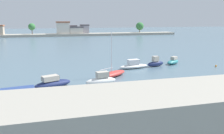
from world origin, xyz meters
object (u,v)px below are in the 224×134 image
(mooring_buoy_0, at_px, (79,90))
(moored_boat_6, at_px, (173,61))
(mooring_buoy_1, at_px, (216,66))
(moored_boat_2, at_px, (101,80))
(moored_boat_5, at_px, (156,63))
(moored_boat_1, at_px, (53,83))
(moored_boat_3, at_px, (113,74))
(mooring_buoy_3, at_px, (193,88))
(moored_boat_0, at_px, (18,93))
(mooring_buoy_4, at_px, (3,90))
(moored_boat_4, at_px, (134,65))

(mooring_buoy_0, bearing_deg, moored_boat_6, 32.82)
(moored_boat_6, height_order, mooring_buoy_1, moored_boat_6)
(moored_boat_2, xyz_separation_m, mooring_buoy_1, (22.26, 6.05, -0.49))
(moored_boat_2, relative_size, moored_boat_6, 1.14)
(moored_boat_5, distance_m, mooring_buoy_1, 10.76)
(moored_boat_1, distance_m, moored_boat_3, 9.27)
(moored_boat_5, distance_m, mooring_buoy_3, 14.02)
(moored_boat_2, bearing_deg, moored_boat_3, 47.38)
(moored_boat_2, bearing_deg, moored_boat_0, -175.66)
(moored_boat_1, relative_size, mooring_buoy_4, 16.39)
(moored_boat_6, xyz_separation_m, mooring_buoy_3, (-5.83, -15.07, -0.35))
(moored_boat_4, height_order, mooring_buoy_0, moored_boat_4)
(mooring_buoy_4, bearing_deg, moored_boat_1, 0.67)
(mooring_buoy_4, bearing_deg, moored_boat_4, 23.24)
(moored_boat_0, bearing_deg, moored_boat_6, 16.03)
(mooring_buoy_3, bearing_deg, moored_boat_0, 173.01)
(moored_boat_1, bearing_deg, mooring_buoy_4, 158.76)
(moored_boat_4, distance_m, mooring_buoy_3, 13.63)
(moored_boat_0, height_order, moored_boat_1, moored_boat_1)
(moored_boat_3, xyz_separation_m, mooring_buoy_3, (7.77, -8.57, -0.28))
(moored_boat_2, xyz_separation_m, moored_boat_5, (11.97, 9.14, -0.00))
(moored_boat_2, relative_size, moored_boat_5, 1.14)
(moored_boat_1, xyz_separation_m, moored_boat_5, (18.03, 8.80, 0.05))
(moored_boat_4, distance_m, moored_boat_6, 8.72)
(moored_boat_4, relative_size, moored_boat_6, 1.46)
(moored_boat_1, height_order, moored_boat_5, moored_boat_5)
(moored_boat_0, xyz_separation_m, mooring_buoy_4, (-2.01, 2.58, -0.35))
(moored_boat_1, xyz_separation_m, mooring_buoy_4, (-5.69, -0.07, -0.46))
(moored_boat_2, height_order, mooring_buoy_3, moored_boat_2)
(moored_boat_2, relative_size, moored_boat_3, 0.65)
(moored_boat_3, bearing_deg, mooring_buoy_3, -83.00)
(mooring_buoy_3, bearing_deg, moored_boat_1, 162.66)
(moored_boat_4, bearing_deg, mooring_buoy_0, -142.38)
(moored_boat_1, distance_m, mooring_buoy_1, 28.90)
(moored_boat_1, relative_size, mooring_buoy_1, 14.40)
(moored_boat_4, bearing_deg, mooring_buoy_4, -164.15)
(moored_boat_1, bearing_deg, moored_boat_4, 9.20)
(moored_boat_3, relative_size, mooring_buoy_0, 18.01)
(moored_boat_4, bearing_deg, moored_boat_6, 4.01)
(moored_boat_1, relative_size, moored_boat_4, 0.90)
(moored_boat_3, height_order, moored_boat_6, moored_boat_3)
(moored_boat_3, distance_m, mooring_buoy_1, 19.85)
(moored_boat_5, bearing_deg, mooring_buoy_3, -112.18)
(moored_boat_4, relative_size, mooring_buoy_0, 15.01)
(mooring_buoy_0, bearing_deg, mooring_buoy_4, 164.68)
(moored_boat_0, relative_size, mooring_buoy_4, 15.17)
(moored_boat_3, relative_size, moored_boat_6, 1.76)
(moored_boat_0, height_order, moored_boat_3, moored_boat_3)
(moored_boat_1, height_order, moored_boat_6, moored_boat_1)
(moored_boat_0, bearing_deg, mooring_buoy_4, 117.89)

